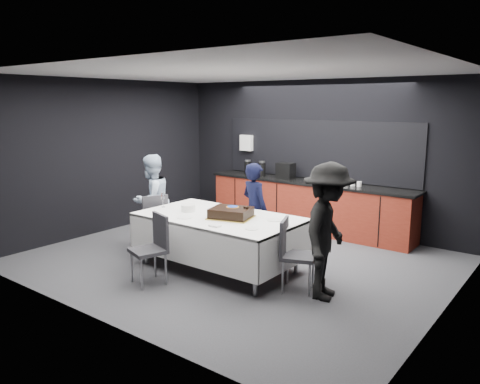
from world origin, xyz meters
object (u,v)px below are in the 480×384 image
(party_table, at_px, (219,225))
(person_right, at_px, (328,231))
(person_left, at_px, (152,200))
(chair_left, at_px, (154,218))
(plate_stack, at_px, (188,208))
(chair_near, at_px, (153,244))
(chair_right, at_px, (292,249))
(person_center, at_px, (255,210))
(cake_assembly, at_px, (231,213))
(champagne_flute, at_px, (163,197))

(party_table, height_order, person_right, person_right)
(person_left, bearing_deg, chair_left, 48.36)
(plate_stack, distance_m, person_right, 2.27)
(chair_left, xyz_separation_m, person_right, (3.10, -0.01, 0.31))
(chair_near, xyz_separation_m, person_left, (-1.31, 1.17, 0.23))
(chair_right, bearing_deg, plate_stack, -179.58)
(party_table, relative_size, person_center, 1.58)
(plate_stack, bearing_deg, person_left, 166.01)
(chair_right, bearing_deg, cake_assembly, 177.00)
(plate_stack, distance_m, chair_right, 1.83)
(party_table, bearing_deg, chair_left, 179.96)
(person_right, bearing_deg, chair_right, 81.68)
(person_left, distance_m, person_right, 3.38)
(chair_right, relative_size, person_right, 0.55)
(chair_near, distance_m, person_right, 2.29)
(person_center, bearing_deg, person_left, 35.50)
(party_table, distance_m, chair_near, 1.02)
(party_table, xyz_separation_m, plate_stack, (-0.54, -0.06, 0.19))
(party_table, relative_size, chair_near, 2.51)
(plate_stack, relative_size, person_center, 0.14)
(party_table, distance_m, person_right, 1.74)
(cake_assembly, relative_size, person_right, 0.41)
(party_table, distance_m, plate_stack, 0.58)
(champagne_flute, relative_size, person_left, 0.15)
(person_center, bearing_deg, chair_near, 93.86)
(party_table, height_order, champagne_flute, champagne_flute)
(cake_assembly, distance_m, person_left, 1.88)
(party_table, distance_m, person_left, 1.66)
(champagne_flute, xyz_separation_m, chair_right, (2.31, 0.04, -0.40))
(chair_left, relative_size, person_center, 0.63)
(chair_near, bearing_deg, person_center, 77.02)
(chair_left, bearing_deg, champagne_flute, -15.55)
(champagne_flute, bearing_deg, chair_right, 0.99)
(cake_assembly, relative_size, chair_right, 0.75)
(cake_assembly, bearing_deg, person_right, -0.63)
(chair_right, distance_m, chair_near, 1.83)
(champagne_flute, relative_size, chair_right, 0.24)
(plate_stack, xyz_separation_m, chair_right, (1.80, 0.01, -0.30))
(champagne_flute, distance_m, chair_right, 2.34)
(plate_stack, relative_size, chair_near, 0.23)
(chair_left, height_order, person_center, person_center)
(chair_right, relative_size, person_left, 0.60)
(chair_near, relative_size, person_left, 0.60)
(party_table, height_order, cake_assembly, cake_assembly)
(plate_stack, xyz_separation_m, person_left, (-1.11, 0.28, -0.07))
(chair_near, bearing_deg, cake_assembly, 59.91)
(champagne_flute, bearing_deg, chair_near, -50.48)
(cake_assembly, bearing_deg, chair_near, -120.09)
(person_center, xyz_separation_m, person_left, (-1.71, -0.58, 0.03))
(person_center, relative_size, person_right, 0.87)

